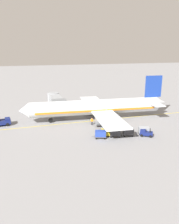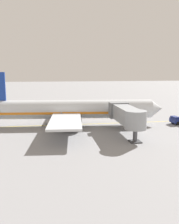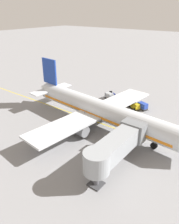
% 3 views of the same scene
% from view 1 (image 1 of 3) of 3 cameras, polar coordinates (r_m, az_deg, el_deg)
% --- Properties ---
extents(ground_plane, '(400.00, 400.00, 0.00)m').
position_cam_1_polar(ground_plane, '(54.64, 0.71, -2.31)').
color(ground_plane, gray).
extents(gate_lead_in_line, '(0.24, 80.00, 0.01)m').
position_cam_1_polar(gate_lead_in_line, '(54.64, 0.71, -2.31)').
color(gate_lead_in_line, gold).
rests_on(gate_lead_in_line, ground).
extents(parked_airliner, '(30.36, 37.35, 10.63)m').
position_cam_1_polar(parked_airliner, '(54.86, 1.97, 1.23)').
color(parked_airliner, silver).
rests_on(parked_airliner, ground).
extents(jet_bridge, '(12.20, 3.50, 4.98)m').
position_cam_1_polar(jet_bridge, '(60.98, -8.63, 2.81)').
color(jet_bridge, '#93999E').
rests_on(jet_bridge, ground).
extents(pushback_tractor, '(2.53, 4.56, 2.40)m').
position_cam_1_polar(pushback_tractor, '(54.95, -22.08, -2.21)').
color(pushback_tractor, navy).
rests_on(pushback_tractor, ground).
extents(baggage_tug_lead, '(2.37, 2.75, 1.62)m').
position_cam_1_polar(baggage_tug_lead, '(46.46, 14.28, -5.23)').
color(baggage_tug_lead, navy).
rests_on(baggage_tug_lead, ground).
extents(baggage_tug_trailing, '(2.13, 2.77, 1.62)m').
position_cam_1_polar(baggage_tug_trailing, '(45.22, 4.35, -5.36)').
color(baggage_tug_trailing, gold).
rests_on(baggage_tug_trailing, ground).
extents(baggage_cart_front, '(1.91, 2.97, 1.58)m').
position_cam_1_polar(baggage_cart_front, '(43.99, 2.84, -5.62)').
color(baggage_cart_front, '#4C4C51').
rests_on(baggage_cart_front, ground).
extents(baggage_cart_second_in_train, '(1.91, 2.97, 1.58)m').
position_cam_1_polar(baggage_cart_second_in_train, '(44.96, 6.58, -5.22)').
color(baggage_cart_second_in_train, '#4C4C51').
rests_on(baggage_cart_second_in_train, ground).
extents(baggage_cart_third_in_train, '(1.91, 2.97, 1.58)m').
position_cam_1_polar(baggage_cart_third_in_train, '(45.84, 9.93, -4.94)').
color(baggage_cart_third_in_train, '#4C4C51').
rests_on(baggage_cart_third_in_train, ground).
extents(baggage_cart_tail_end, '(1.91, 2.97, 1.58)m').
position_cam_1_polar(baggage_cart_tail_end, '(47.25, 13.77, -4.53)').
color(baggage_cart_tail_end, '#4C4C51').
rests_on(baggage_cart_tail_end, ground).
extents(ground_crew_wing_walker, '(0.50, 0.63, 1.69)m').
position_cam_1_polar(ground_crew_wing_walker, '(51.56, 0.63, -2.32)').
color(ground_crew_wing_walker, '#232328').
rests_on(ground_crew_wing_walker, ground).
extents(ground_crew_loader, '(0.37, 0.70, 1.69)m').
position_cam_1_polar(ground_crew_loader, '(49.09, 7.37, -3.40)').
color(ground_crew_loader, '#232328').
rests_on(ground_crew_loader, ground).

